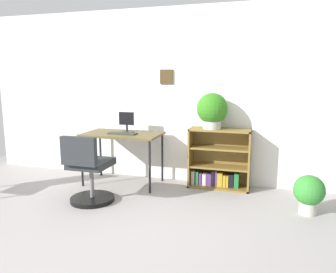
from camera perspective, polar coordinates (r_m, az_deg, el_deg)
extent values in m
plane|color=#9D9896|center=(3.17, -16.84, -17.57)|extent=(6.24, 6.24, 0.00)
cube|color=white|center=(4.75, -3.15, 7.12)|extent=(5.20, 0.10, 2.40)
cube|color=#46341A|center=(4.60, -0.26, 10.38)|extent=(0.19, 0.02, 0.20)
cube|color=brown|center=(4.50, -7.96, 0.40)|extent=(1.05, 0.60, 0.03)
cylinder|color=black|center=(4.57, -14.80, -4.26)|extent=(0.03, 0.03, 0.68)
cylinder|color=black|center=(4.16, -3.20, -5.36)|extent=(0.03, 0.03, 0.68)
cylinder|color=black|center=(5.01, -11.69, -2.87)|extent=(0.03, 0.03, 0.68)
cylinder|color=black|center=(4.64, -1.01, -3.71)|extent=(0.03, 0.03, 0.68)
cylinder|color=#262628|center=(4.56, -7.16, 0.83)|extent=(0.19, 0.19, 0.01)
cylinder|color=#262628|center=(4.56, -7.17, 1.48)|extent=(0.03, 0.03, 0.09)
cube|color=black|center=(4.53, -7.26, 3.13)|extent=(0.21, 0.02, 0.18)
cube|color=#333629|center=(4.41, -7.95, 0.54)|extent=(0.39, 0.14, 0.02)
cylinder|color=black|center=(4.09, -13.03, -10.56)|extent=(0.52, 0.52, 0.05)
cylinder|color=slate|center=(4.02, -13.15, -7.73)|extent=(0.05, 0.05, 0.37)
cube|color=#282B2E|center=(3.95, -13.28, -4.58)|extent=(0.44, 0.44, 0.08)
cube|color=#282B2E|center=(3.70, -15.33, -2.50)|extent=(0.42, 0.07, 0.32)
cube|color=olive|center=(4.46, 3.97, -3.52)|extent=(0.02, 0.30, 0.80)
cube|color=olive|center=(4.37, 14.01, -4.12)|extent=(0.02, 0.30, 0.80)
cube|color=olive|center=(4.32, 9.08, 1.14)|extent=(0.80, 0.30, 0.02)
cube|color=olive|center=(4.51, 8.80, -8.61)|extent=(0.80, 0.30, 0.02)
cube|color=olive|center=(4.53, 9.17, -3.43)|extent=(0.80, 0.02, 0.80)
cube|color=olive|center=(4.43, 8.90, -5.23)|extent=(0.75, 0.28, 0.02)
cube|color=olive|center=(4.37, 8.99, -2.01)|extent=(0.75, 0.28, 0.02)
cube|color=beige|center=(4.52, 4.47, -7.07)|extent=(0.05, 0.11, 0.18)
cube|color=#237238|center=(4.51, 5.15, -7.13)|extent=(0.04, 0.12, 0.18)
cube|color=#593372|center=(4.51, 5.73, -7.29)|extent=(0.04, 0.11, 0.16)
cube|color=beige|center=(4.50, 6.39, -7.39)|extent=(0.05, 0.11, 0.16)
cube|color=#593372|center=(4.49, 7.20, -7.40)|extent=(0.07, 0.10, 0.16)
cube|color=black|center=(4.47, 7.91, -7.12)|extent=(0.03, 0.12, 0.22)
cube|color=#593372|center=(4.47, 8.38, -7.18)|extent=(0.03, 0.10, 0.21)
cube|color=#B79323|center=(4.46, 9.06, -7.39)|extent=(0.07, 0.10, 0.19)
cube|color=#B79323|center=(4.46, 9.81, -7.59)|extent=(0.04, 0.10, 0.16)
cube|color=#B79323|center=(4.46, 10.30, -7.65)|extent=(0.03, 0.09, 0.16)
cube|color=black|center=(4.45, 10.96, -7.56)|extent=(0.06, 0.10, 0.18)
cube|color=#237238|center=(4.44, 11.87, -7.50)|extent=(0.06, 0.10, 0.20)
cylinder|color=#B7B2A8|center=(4.31, 7.66, 2.03)|extent=(0.23, 0.23, 0.11)
sphere|color=#2F781B|center=(4.28, 7.73, 4.86)|extent=(0.40, 0.40, 0.40)
cylinder|color=#B7B2A8|center=(3.93, 23.21, -11.36)|extent=(0.19, 0.19, 0.13)
sphere|color=#338630|center=(3.86, 23.42, -8.60)|extent=(0.33, 0.33, 0.33)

